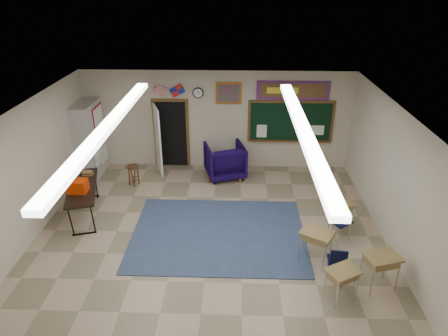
{
  "coord_description": "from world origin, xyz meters",
  "views": [
    {
      "loc": [
        0.59,
        -6.89,
        5.49
      ],
      "look_at": [
        0.31,
        1.5,
        1.38
      ],
      "focal_mm": 32.0,
      "sensor_mm": 36.0,
      "label": 1
    }
  ],
  "objects_px": {
    "wingback_armchair": "(225,161)",
    "student_desk_front_left": "(316,245)",
    "student_desk_front_right": "(340,213)",
    "folding_table": "(84,199)",
    "wooden_stool": "(134,175)"
  },
  "relations": [
    {
      "from": "wingback_armchair",
      "to": "student_desk_front_left",
      "type": "distance_m",
      "value": 4.39
    },
    {
      "from": "wingback_armchair",
      "to": "student_desk_front_right",
      "type": "relative_size",
      "value": 1.71
    },
    {
      "from": "wingback_armchair",
      "to": "folding_table",
      "type": "height_order",
      "value": "folding_table"
    },
    {
      "from": "student_desk_front_right",
      "to": "wooden_stool",
      "type": "distance_m",
      "value": 5.74
    },
    {
      "from": "wingback_armchair",
      "to": "student_desk_front_right",
      "type": "distance_m",
      "value": 3.8
    },
    {
      "from": "student_desk_front_left",
      "to": "wooden_stool",
      "type": "bearing_deg",
      "value": 175.59
    },
    {
      "from": "wingback_armchair",
      "to": "student_desk_front_left",
      "type": "height_order",
      "value": "wingback_armchair"
    },
    {
      "from": "wingback_armchair",
      "to": "wooden_stool",
      "type": "xyz_separation_m",
      "value": [
        -2.59,
        -0.64,
        -0.19
      ]
    },
    {
      "from": "student_desk_front_left",
      "to": "folding_table",
      "type": "height_order",
      "value": "folding_table"
    },
    {
      "from": "student_desk_front_right",
      "to": "wooden_stool",
      "type": "bearing_deg",
      "value": 150.46
    },
    {
      "from": "wingback_armchair",
      "to": "folding_table",
      "type": "distance_m",
      "value": 4.11
    },
    {
      "from": "student_desk_front_left",
      "to": "student_desk_front_right",
      "type": "relative_size",
      "value": 1.21
    },
    {
      "from": "wingback_armchair",
      "to": "wooden_stool",
      "type": "height_order",
      "value": "wingback_armchair"
    },
    {
      "from": "wingback_armchair",
      "to": "student_desk_front_left",
      "type": "relative_size",
      "value": 1.41
    },
    {
      "from": "student_desk_front_left",
      "to": "folding_table",
      "type": "bearing_deg",
      "value": -165.79
    }
  ]
}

